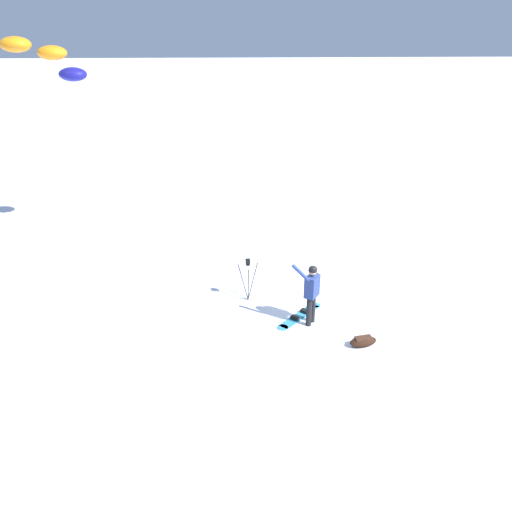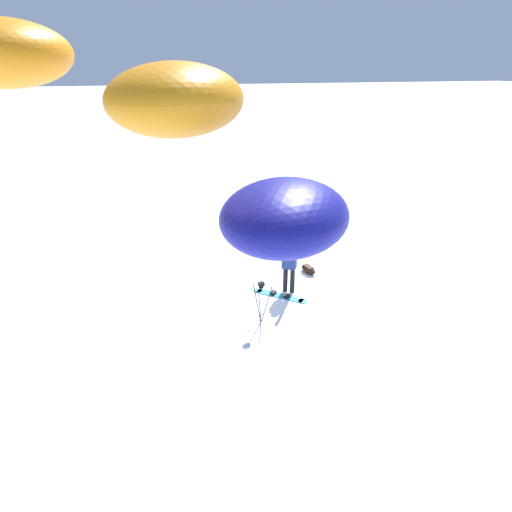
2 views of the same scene
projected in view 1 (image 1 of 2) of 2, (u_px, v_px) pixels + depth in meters
The scene contains 6 objects.
ground_plane at pixel (319, 313), 13.44m from camera, with size 300.00×300.00×0.00m, color white.
snowboarder at pixel (312, 289), 12.56m from camera, with size 0.75×0.48×1.64m.
snowboard at pixel (300, 315), 13.26m from camera, with size 1.31×1.35×0.10m.
traction_kite at pixel (18, 62), 14.72m from camera, with size 3.44×4.40×1.37m.
gear_bag_large at pixel (363, 341), 11.96m from camera, with size 0.71×0.42×0.24m.
camera_tripod at pixel (248, 271), 13.74m from camera, with size 0.57×0.48×1.22m.
Camera 1 is at (2.54, 11.53, 6.80)m, focal length 35.58 mm.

